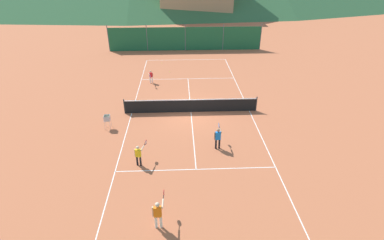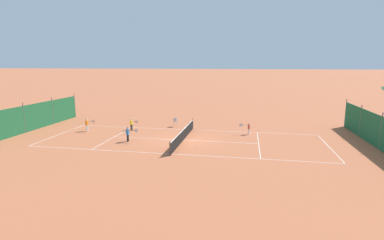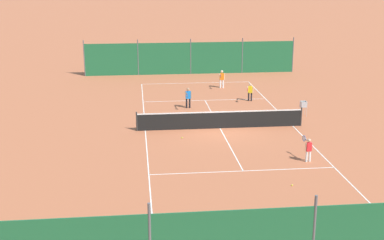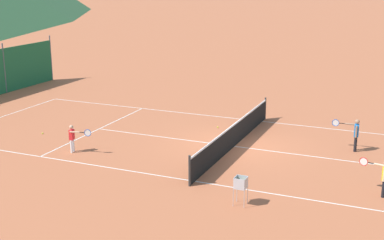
% 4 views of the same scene
% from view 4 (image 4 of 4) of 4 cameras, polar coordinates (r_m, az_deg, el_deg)
% --- Properties ---
extents(ground_plane, '(600.00, 600.00, 0.00)m').
position_cam_4_polar(ground_plane, '(21.66, 4.53, -2.82)').
color(ground_plane, '#B7603D').
extents(court_line_markings, '(8.25, 23.85, 0.01)m').
position_cam_4_polar(court_line_markings, '(21.66, 4.53, -2.81)').
color(court_line_markings, white).
rests_on(court_line_markings, ground).
extents(tennis_net, '(9.18, 0.08, 1.06)m').
position_cam_4_polar(tennis_net, '(21.51, 4.55, -1.55)').
color(tennis_net, '#2D2D2D').
rests_on(tennis_net, ground).
extents(player_near_service, '(0.58, 0.95, 1.18)m').
position_cam_4_polar(player_near_service, '(17.70, 19.80, -5.56)').
color(player_near_service, black).
rests_on(player_near_service, ground).
extents(player_near_baseline, '(0.37, 0.98, 1.10)m').
position_cam_4_polar(player_near_baseline, '(21.19, -12.57, -1.72)').
color(player_near_baseline, white).
rests_on(player_near_baseline, ground).
extents(player_far_baseline, '(0.44, 1.07, 1.29)m').
position_cam_4_polar(player_far_baseline, '(21.78, 17.01, -1.28)').
color(player_far_baseline, black).
rests_on(player_far_baseline, ground).
extents(tennis_ball_near_corner, '(0.07, 0.07, 0.07)m').
position_cam_4_polar(tennis_ball_near_corner, '(24.11, -15.66, -1.37)').
color(tennis_ball_near_corner, '#CCE033').
rests_on(tennis_ball_near_corner, ground).
extents(tennis_ball_far_corner, '(0.07, 0.07, 0.07)m').
position_cam_4_polar(tennis_ball_far_corner, '(24.16, 2.76, -0.77)').
color(tennis_ball_far_corner, '#CCE033').
rests_on(tennis_ball_far_corner, ground).
extents(ball_hopper, '(0.36, 0.36, 0.89)m').
position_cam_4_polar(ball_hopper, '(16.12, 5.25, -6.86)').
color(ball_hopper, '#B7B7BC').
rests_on(ball_hopper, ground).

